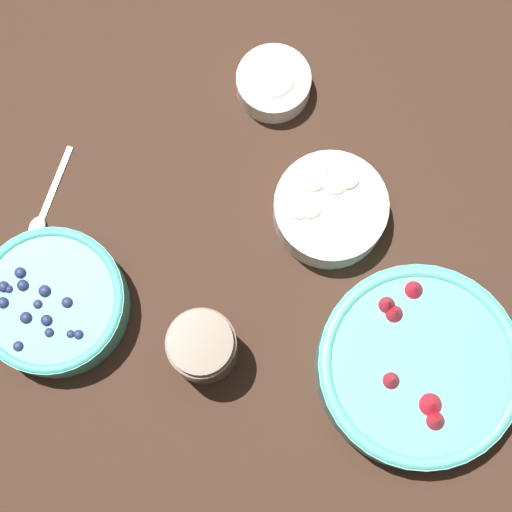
{
  "coord_description": "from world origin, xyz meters",
  "views": [
    {
      "loc": [
        -0.11,
        0.22,
        1.11
      ],
      "look_at": [
        0.02,
        0.02,
        0.05
      ],
      "focal_mm": 60.0,
      "sensor_mm": 36.0,
      "label": 1
    }
  ],
  "objects_px": {
    "bowl_cream": "(274,82)",
    "jar_chocolate": "(203,347)",
    "bowl_strawberries": "(418,366)",
    "bowl_bananas": "(330,208)",
    "bowl_blueberries": "(53,302)"
  },
  "relations": [
    {
      "from": "bowl_strawberries",
      "to": "bowl_cream",
      "type": "distance_m",
      "value": 0.43
    },
    {
      "from": "bowl_strawberries",
      "to": "bowl_blueberries",
      "type": "distance_m",
      "value": 0.47
    },
    {
      "from": "bowl_strawberries",
      "to": "bowl_blueberries",
      "type": "relative_size",
      "value": 1.35
    },
    {
      "from": "bowl_blueberries",
      "to": "bowl_cream",
      "type": "relative_size",
      "value": 1.84
    },
    {
      "from": "bowl_strawberries",
      "to": "jar_chocolate",
      "type": "relative_size",
      "value": 2.5
    },
    {
      "from": "bowl_blueberries",
      "to": "jar_chocolate",
      "type": "xyz_separation_m",
      "value": [
        -0.19,
        -0.06,
        0.01
      ]
    },
    {
      "from": "bowl_strawberries",
      "to": "bowl_cream",
      "type": "relative_size",
      "value": 2.49
    },
    {
      "from": "jar_chocolate",
      "to": "bowl_blueberries",
      "type": "bearing_deg",
      "value": 16.27
    },
    {
      "from": "bowl_cream",
      "to": "jar_chocolate",
      "type": "relative_size",
      "value": 1.0
    },
    {
      "from": "bowl_bananas",
      "to": "bowl_cream",
      "type": "relative_size",
      "value": 1.46
    },
    {
      "from": "bowl_strawberries",
      "to": "bowl_bananas",
      "type": "relative_size",
      "value": 1.71
    },
    {
      "from": "bowl_blueberries",
      "to": "bowl_strawberries",
      "type": "bearing_deg",
      "value": -156.75
    },
    {
      "from": "bowl_strawberries",
      "to": "bowl_cream",
      "type": "bearing_deg",
      "value": -31.98
    },
    {
      "from": "bowl_bananas",
      "to": "jar_chocolate",
      "type": "bearing_deg",
      "value": 81.63
    },
    {
      "from": "bowl_cream",
      "to": "bowl_bananas",
      "type": "bearing_deg",
      "value": 145.25
    }
  ]
}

